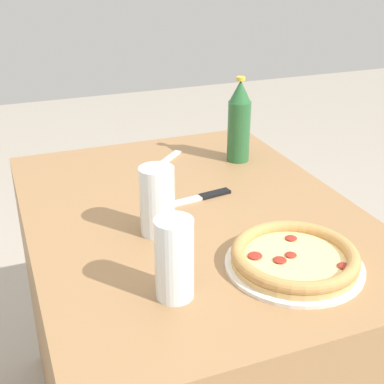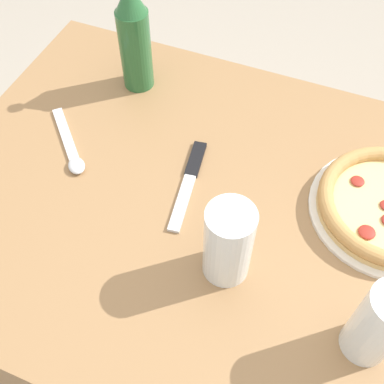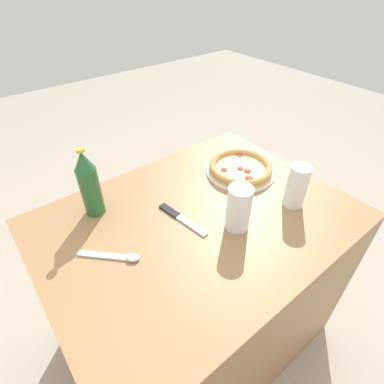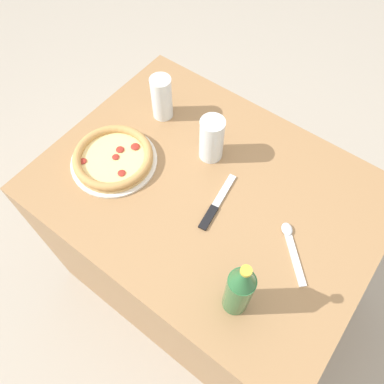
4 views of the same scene
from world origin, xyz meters
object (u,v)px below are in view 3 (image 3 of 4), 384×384
at_px(pizza_margherita, 240,168).
at_px(knife, 180,218).
at_px(glass_red_wine, 239,210).
at_px(glass_cola, 296,188).
at_px(spoon, 118,257).
at_px(beer_bottle, 89,184).

xyz_separation_m(pizza_margherita, knife, (0.36, 0.07, -0.02)).
bearing_deg(pizza_margherita, glass_red_wine, 42.45).
bearing_deg(glass_red_wine, glass_cola, 169.54).
relative_size(knife, spoon, 1.39).
distance_m(glass_red_wine, beer_bottle, 0.49).
xyz_separation_m(glass_red_wine, beer_bottle, (0.33, -0.36, 0.05)).
xyz_separation_m(glass_red_wine, spoon, (0.37, -0.12, -0.07)).
height_order(glass_cola, beer_bottle, beer_bottle).
distance_m(pizza_margherita, glass_red_wine, 0.32).
bearing_deg(glass_cola, beer_bottle, -35.17).
bearing_deg(beer_bottle, pizza_margherita, 165.65).
relative_size(pizza_margherita, knife, 1.32).
height_order(knife, spoon, spoon).
relative_size(glass_cola, spoon, 1.04).
height_order(pizza_margherita, spoon, pizza_margherita).
xyz_separation_m(beer_bottle, knife, (-0.21, 0.21, -0.11)).
bearing_deg(knife, spoon, 4.74).
height_order(beer_bottle, spoon, beer_bottle).
bearing_deg(pizza_margherita, glass_cola, 90.94).
height_order(glass_cola, spoon, glass_cola).
bearing_deg(pizza_margherita, spoon, 8.46).
relative_size(pizza_margherita, spoon, 1.82).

